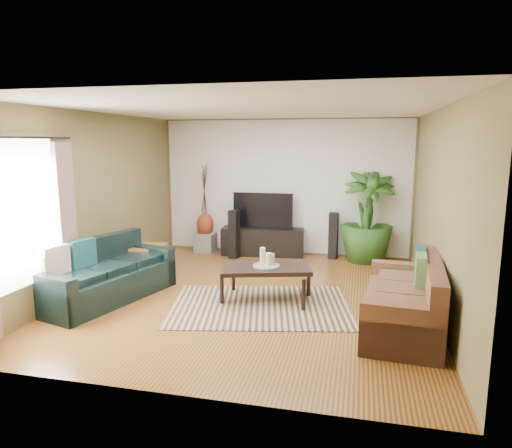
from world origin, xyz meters
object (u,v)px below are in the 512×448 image
(side_table, at_px, (148,262))
(pedestal, at_px, (205,242))
(tv_stand, at_px, (263,241))
(potted_plant, at_px, (367,217))
(television, at_px, (263,211))
(coffee_table, at_px, (266,283))
(speaker_left, at_px, (234,234))
(speaker_right, at_px, (333,236))
(sofa_left, at_px, (106,271))
(sofa_right, at_px, (403,295))
(vase, at_px, (205,225))

(side_table, bearing_deg, pedestal, 82.15)
(tv_stand, height_order, potted_plant, potted_plant)
(television, height_order, side_table, television)
(coffee_table, bearing_deg, speaker_left, 100.59)
(speaker_left, bearing_deg, coffee_table, -53.32)
(coffee_table, distance_m, speaker_right, 2.74)
(sofa_left, distance_m, speaker_left, 2.93)
(potted_plant, bearing_deg, pedestal, 179.02)
(potted_plant, bearing_deg, side_table, -150.55)
(tv_stand, height_order, speaker_left, speaker_left)
(speaker_left, xyz_separation_m, side_table, (-1.01, -1.65, -0.19))
(sofa_right, xyz_separation_m, pedestal, (-3.65, 3.22, -0.23))
(potted_plant, relative_size, vase, 3.49)
(speaker_left, relative_size, speaker_right, 1.04)
(sofa_right, distance_m, coffee_table, 1.92)
(sofa_right, height_order, potted_plant, potted_plant)
(speaker_left, relative_size, potted_plant, 0.55)
(tv_stand, distance_m, speaker_left, 0.66)
(sofa_left, relative_size, speaker_right, 2.25)
(potted_plant, bearing_deg, coffee_table, -118.72)
(coffee_table, height_order, speaker_right, speaker_right)
(tv_stand, distance_m, speaker_right, 1.41)
(coffee_table, distance_m, speaker_left, 2.49)
(speaker_right, bearing_deg, coffee_table, -99.23)
(pedestal, bearing_deg, speaker_left, -28.51)
(side_table, bearing_deg, television, 53.68)
(vase, bearing_deg, sofa_right, -41.43)
(television, distance_m, potted_plant, 2.02)
(speaker_left, bearing_deg, sofa_right, -33.77)
(tv_stand, xyz_separation_m, side_table, (-1.50, -2.04, 0.01))
(television, distance_m, pedestal, 1.41)
(coffee_table, relative_size, pedestal, 3.18)
(sofa_right, distance_m, tv_stand, 4.04)
(television, xyz_separation_m, speaker_left, (-0.49, -0.40, -0.43))
(speaker_right, bearing_deg, sofa_right, -64.79)
(sofa_left, distance_m, television, 3.53)
(sofa_left, height_order, vase, sofa_left)
(tv_stand, relative_size, side_table, 2.89)
(vase, bearing_deg, side_table, -97.85)
(television, xyz_separation_m, potted_plant, (2.02, -0.06, -0.04))
(speaker_right, xyz_separation_m, vase, (-2.62, 0.00, 0.11))
(sofa_left, xyz_separation_m, speaker_right, (3.04, 3.09, 0.03))
(sofa_left, relative_size, television, 1.70)
(television, bearing_deg, vase, 180.00)
(television, bearing_deg, coffee_table, -76.81)
(coffee_table, height_order, television, television)
(television, height_order, vase, television)
(speaker_left, bearing_deg, potted_plant, 18.05)
(pedestal, bearing_deg, speaker_right, 0.00)
(speaker_left, height_order, pedestal, speaker_left)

